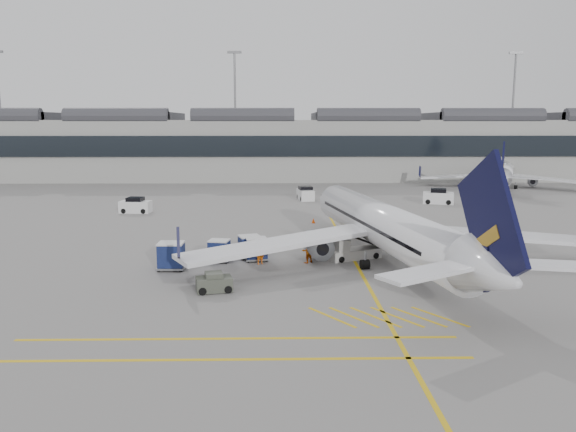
{
  "coord_description": "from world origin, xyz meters",
  "views": [
    {
      "loc": [
        4.05,
        -36.58,
        10.66
      ],
      "look_at": [
        4.79,
        3.07,
        4.0
      ],
      "focal_mm": 35.0,
      "sensor_mm": 36.0,
      "label": 1
    }
  ],
  "objects_px": {
    "baggage_cart_a": "(250,246)",
    "ramp_agent_a": "(260,253)",
    "airliner_main": "(386,227)",
    "pushback_tug": "(214,283)",
    "belt_loader": "(352,251)",
    "ramp_agent_b": "(307,251)"
  },
  "relations": [
    {
      "from": "baggage_cart_a",
      "to": "ramp_agent_a",
      "type": "height_order",
      "value": "baggage_cart_a"
    },
    {
      "from": "airliner_main",
      "to": "pushback_tug",
      "type": "bearing_deg",
      "value": -159.56
    },
    {
      "from": "ramp_agent_a",
      "to": "pushback_tug",
      "type": "distance_m",
      "value": 7.48
    },
    {
      "from": "airliner_main",
      "to": "ramp_agent_a",
      "type": "distance_m",
      "value": 9.79
    },
    {
      "from": "belt_loader",
      "to": "baggage_cart_a",
      "type": "xyz_separation_m",
      "value": [
        -8.12,
        0.32,
        0.36
      ]
    },
    {
      "from": "baggage_cart_a",
      "to": "airliner_main",
      "type": "bearing_deg",
      "value": -26.84
    },
    {
      "from": "airliner_main",
      "to": "ramp_agent_b",
      "type": "bearing_deg",
      "value": 170.29
    },
    {
      "from": "airliner_main",
      "to": "baggage_cart_a",
      "type": "xyz_separation_m",
      "value": [
        -10.52,
        1.56,
        -1.77
      ]
    },
    {
      "from": "ramp_agent_a",
      "to": "ramp_agent_b",
      "type": "relative_size",
      "value": 0.91
    },
    {
      "from": "pushback_tug",
      "to": "ramp_agent_a",
      "type": "bearing_deg",
      "value": 55.4
    },
    {
      "from": "ramp_agent_a",
      "to": "airliner_main",
      "type": "bearing_deg",
      "value": -29.48
    },
    {
      "from": "belt_loader",
      "to": "ramp_agent_a",
      "type": "xyz_separation_m",
      "value": [
        -7.21,
        -1.59,
        0.26
      ]
    },
    {
      "from": "belt_loader",
      "to": "baggage_cart_a",
      "type": "height_order",
      "value": "belt_loader"
    },
    {
      "from": "baggage_cart_a",
      "to": "pushback_tug",
      "type": "bearing_deg",
      "value": -119.99
    },
    {
      "from": "baggage_cart_a",
      "to": "ramp_agent_b",
      "type": "height_order",
      "value": "ramp_agent_b"
    },
    {
      "from": "airliner_main",
      "to": "ramp_agent_b",
      "type": "xyz_separation_m",
      "value": [
        -6.06,
        -0.05,
        -1.79
      ]
    },
    {
      "from": "airliner_main",
      "to": "baggage_cart_a",
      "type": "relative_size",
      "value": 16.69
    },
    {
      "from": "baggage_cart_a",
      "to": "belt_loader",
      "type": "bearing_deg",
      "value": -20.62
    },
    {
      "from": "airliner_main",
      "to": "pushback_tug",
      "type": "distance_m",
      "value": 14.5
    },
    {
      "from": "airliner_main",
      "to": "pushback_tug",
      "type": "xyz_separation_m",
      "value": [
        -12.34,
        -7.3,
        -2.19
      ]
    },
    {
      "from": "airliner_main",
      "to": "ramp_agent_a",
      "type": "bearing_deg",
      "value": 171.87
    },
    {
      "from": "ramp_agent_a",
      "to": "pushback_tug",
      "type": "height_order",
      "value": "ramp_agent_a"
    }
  ]
}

